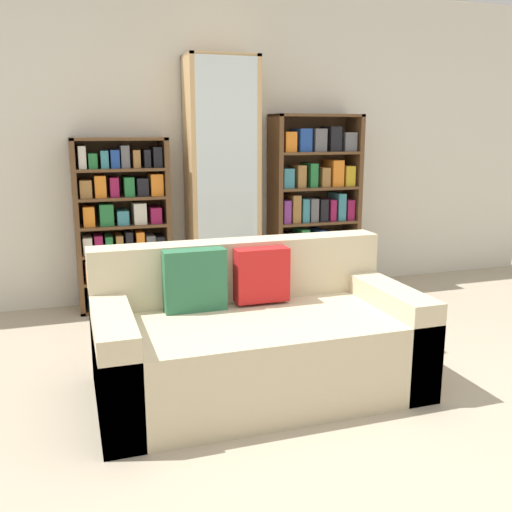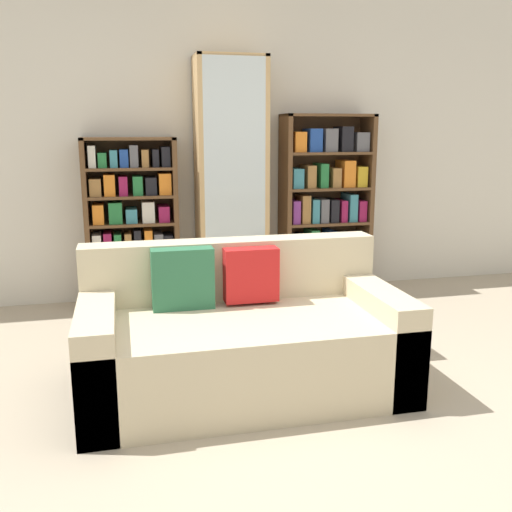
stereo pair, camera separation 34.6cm
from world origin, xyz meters
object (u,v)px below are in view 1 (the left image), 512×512
at_px(display_cabinet, 222,183).
at_px(couch, 255,340).
at_px(bookshelf_right, 314,209).
at_px(wine_bottle, 316,306).
at_px(bookshelf_left, 123,225).

bearing_deg(display_cabinet, couch, -99.22).
distance_m(couch, display_cabinet, 1.99).
relative_size(couch, bookshelf_right, 1.12).
relative_size(couch, display_cabinet, 0.87).
bearing_deg(bookshelf_right, display_cabinet, -178.94).
xyz_separation_m(couch, wine_bottle, (0.78, 0.87, -0.14)).
relative_size(couch, wine_bottle, 4.71).
distance_m(bookshelf_left, wine_bottle, 1.74).
height_order(bookshelf_left, wine_bottle, bookshelf_left).
distance_m(couch, wine_bottle, 1.18).
relative_size(bookshelf_left, display_cabinet, 0.68).
height_order(couch, bookshelf_right, bookshelf_right).
xyz_separation_m(display_cabinet, bookshelf_right, (0.88, 0.02, -0.27)).
bearing_deg(couch, bookshelf_right, 57.34).
distance_m(couch, bookshelf_left, 1.96).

